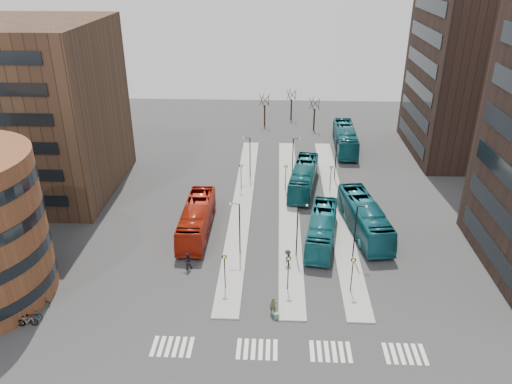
{
  "coord_description": "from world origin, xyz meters",
  "views": [
    {
      "loc": [
        0.27,
        -27.13,
        29.39
      ],
      "look_at": [
        -1.92,
        23.27,
        5.0
      ],
      "focal_mm": 35.0,
      "sensor_mm": 36.0,
      "label": 1
    }
  ],
  "objects_px": {
    "bicycle_near": "(31,316)",
    "bicycle_mid": "(27,321)",
    "teal_bus_c": "(364,218)",
    "teal_bus_d": "(345,139)",
    "commuter_c": "(288,258)",
    "teal_bus_b": "(304,177)",
    "traveller": "(273,306)",
    "red_bus": "(197,219)",
    "suitcase": "(277,316)",
    "commuter_b": "(309,260)",
    "bicycle_far": "(42,301)",
    "teal_bus_a": "(322,229)",
    "commuter_a": "(187,261)"
  },
  "relations": [
    {
      "from": "commuter_b",
      "to": "teal_bus_d",
      "type": "bearing_deg",
      "value": -26.26
    },
    {
      "from": "traveller",
      "to": "commuter_c",
      "type": "height_order",
      "value": "commuter_c"
    },
    {
      "from": "teal_bus_b",
      "to": "bicycle_far",
      "type": "distance_m",
      "value": 36.21
    },
    {
      "from": "red_bus",
      "to": "commuter_a",
      "type": "distance_m",
      "value": 7.53
    },
    {
      "from": "teal_bus_a",
      "to": "teal_bus_b",
      "type": "height_order",
      "value": "teal_bus_b"
    },
    {
      "from": "teal_bus_d",
      "to": "commuter_b",
      "type": "distance_m",
      "value": 35.18
    },
    {
      "from": "teal_bus_c",
      "to": "bicycle_near",
      "type": "distance_m",
      "value": 35.83
    },
    {
      "from": "suitcase",
      "to": "bicycle_far",
      "type": "relative_size",
      "value": 0.33
    },
    {
      "from": "traveller",
      "to": "commuter_c",
      "type": "xyz_separation_m",
      "value": [
        1.4,
        7.76,
        0.03
      ]
    },
    {
      "from": "commuter_b",
      "to": "commuter_c",
      "type": "xyz_separation_m",
      "value": [
        -2.16,
        0.18,
        0.14
      ]
    },
    {
      "from": "teal_bus_d",
      "to": "traveller",
      "type": "height_order",
      "value": "teal_bus_d"
    },
    {
      "from": "bicycle_near",
      "to": "bicycle_far",
      "type": "height_order",
      "value": "bicycle_near"
    },
    {
      "from": "suitcase",
      "to": "bicycle_near",
      "type": "distance_m",
      "value": 21.62
    },
    {
      "from": "teal_bus_d",
      "to": "traveller",
      "type": "distance_m",
      "value": 43.38
    },
    {
      "from": "commuter_b",
      "to": "bicycle_mid",
      "type": "relative_size",
      "value": 0.85
    },
    {
      "from": "bicycle_far",
      "to": "commuter_a",
      "type": "bearing_deg",
      "value": -55.8
    },
    {
      "from": "red_bus",
      "to": "suitcase",
      "type": "bearing_deg",
      "value": -57.72
    },
    {
      "from": "red_bus",
      "to": "traveller",
      "type": "xyz_separation_m",
      "value": [
        8.97,
        -14.12,
        -0.86
      ]
    },
    {
      "from": "teal_bus_b",
      "to": "bicycle_near",
      "type": "bearing_deg",
      "value": -122.72
    },
    {
      "from": "teal_bus_d",
      "to": "traveller",
      "type": "xyz_separation_m",
      "value": [
        -11.21,
        -41.9,
        -0.98
      ]
    },
    {
      "from": "teal_bus_b",
      "to": "traveller",
      "type": "relative_size",
      "value": 7.1
    },
    {
      "from": "bicycle_near",
      "to": "bicycle_mid",
      "type": "relative_size",
      "value": 1.06
    },
    {
      "from": "bicycle_far",
      "to": "red_bus",
      "type": "bearing_deg",
      "value": -34.55
    },
    {
      "from": "bicycle_near",
      "to": "bicycle_mid",
      "type": "bearing_deg",
      "value": 166.32
    },
    {
      "from": "teal_bus_d",
      "to": "bicycle_near",
      "type": "relative_size",
      "value": 6.97
    },
    {
      "from": "traveller",
      "to": "teal_bus_d",
      "type": "bearing_deg",
      "value": 75.8
    },
    {
      "from": "teal_bus_a",
      "to": "commuter_c",
      "type": "bearing_deg",
      "value": -118.95
    },
    {
      "from": "teal_bus_d",
      "to": "commuter_c",
      "type": "xyz_separation_m",
      "value": [
        -9.81,
        -34.13,
        -0.95
      ]
    },
    {
      "from": "traveller",
      "to": "bicycle_mid",
      "type": "distance_m",
      "value": 21.42
    },
    {
      "from": "teal_bus_b",
      "to": "teal_bus_c",
      "type": "bearing_deg",
      "value": -51.24
    },
    {
      "from": "teal_bus_d",
      "to": "commuter_b",
      "type": "xyz_separation_m",
      "value": [
        -7.66,
        -34.32,
        -1.09
      ]
    },
    {
      "from": "teal_bus_d",
      "to": "bicycle_mid",
      "type": "xyz_separation_m",
      "value": [
        -32.47,
        -44.48,
        -1.31
      ]
    },
    {
      "from": "bicycle_near",
      "to": "bicycle_far",
      "type": "distance_m",
      "value": 2.13
    },
    {
      "from": "teal_bus_c",
      "to": "bicycle_mid",
      "type": "xyz_separation_m",
      "value": [
        -31.53,
        -17.68,
        -1.29
      ]
    },
    {
      "from": "teal_bus_c",
      "to": "commuter_a",
      "type": "relative_size",
      "value": 6.95
    },
    {
      "from": "traveller",
      "to": "commuter_b",
      "type": "distance_m",
      "value": 8.37
    },
    {
      "from": "teal_bus_b",
      "to": "bicycle_near",
      "type": "height_order",
      "value": "teal_bus_b"
    },
    {
      "from": "red_bus",
      "to": "traveller",
      "type": "distance_m",
      "value": 16.75
    },
    {
      "from": "teal_bus_b",
      "to": "teal_bus_d",
      "type": "distance_m",
      "value": 17.22
    },
    {
      "from": "suitcase",
      "to": "teal_bus_c",
      "type": "height_order",
      "value": "teal_bus_c"
    },
    {
      "from": "teal_bus_c",
      "to": "bicycle_mid",
      "type": "relative_size",
      "value": 7.32
    },
    {
      "from": "red_bus",
      "to": "commuter_c",
      "type": "distance_m",
      "value": 12.19
    },
    {
      "from": "suitcase",
      "to": "commuter_b",
      "type": "xyz_separation_m",
      "value": [
        3.23,
        8.23,
        0.49
      ]
    },
    {
      "from": "traveller",
      "to": "bicycle_mid",
      "type": "xyz_separation_m",
      "value": [
        -21.26,
        -2.59,
        -0.33
      ]
    },
    {
      "from": "teal_bus_d",
      "to": "commuter_a",
      "type": "relative_size",
      "value": 7.01
    },
    {
      "from": "bicycle_mid",
      "to": "commuter_a",
      "type": "bearing_deg",
      "value": -61.23
    },
    {
      "from": "teal_bus_a",
      "to": "teal_bus_b",
      "type": "bearing_deg",
      "value": 104.97
    },
    {
      "from": "teal_bus_d",
      "to": "bicycle_mid",
      "type": "distance_m",
      "value": 55.09
    },
    {
      "from": "commuter_a",
      "to": "bicycle_near",
      "type": "bearing_deg",
      "value": 12.29
    },
    {
      "from": "traveller",
      "to": "bicycle_near",
      "type": "distance_m",
      "value": 21.35
    }
  ]
}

